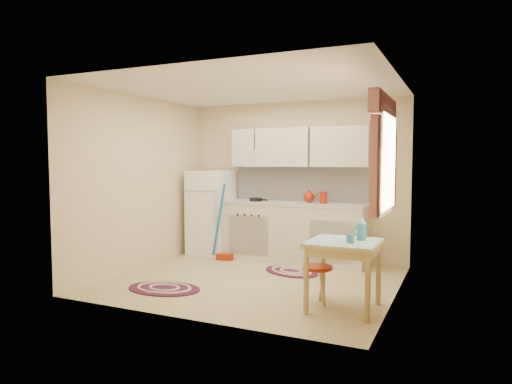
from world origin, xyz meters
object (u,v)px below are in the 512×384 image
at_px(fridge, 211,212).
at_px(base_cabinets, 293,233).
at_px(stool, 317,285).
at_px(table, 343,276).

bearing_deg(fridge, base_cabinets, 1.99).
bearing_deg(stool, table, -11.04).
relative_size(table, stool, 1.71).
height_order(fridge, base_cabinets, fridge).
height_order(fridge, stool, fridge).
distance_m(fridge, base_cabinets, 1.47).
xyz_separation_m(fridge, base_cabinets, (1.44, 0.05, -0.26)).
bearing_deg(table, base_cabinets, 122.84).
xyz_separation_m(base_cabinets, stool, (0.96, -1.90, -0.23)).
distance_m(base_cabinets, stool, 2.14).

